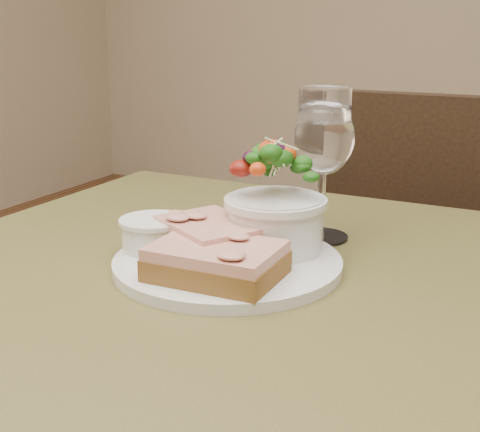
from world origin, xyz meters
The scene contains 9 objects.
cafe_table centered at (0.00, 0.00, 0.65)m, with size 0.80×0.80×0.75m.
chair_far centered at (0.12, 0.70, 0.29)m, with size 0.42×0.42×0.90m.
dinner_plate centered at (-0.02, 0.03, 0.76)m, with size 0.25×0.25×0.01m, color silver.
sandwich_front centered at (-0.01, -0.02, 0.78)m, with size 0.13×0.10×0.03m.
sandwich_back centered at (-0.05, 0.03, 0.79)m, with size 0.14×0.13×0.03m.
ramekin centered at (-0.12, 0.02, 0.78)m, with size 0.07×0.07×0.04m.
salad_bowl centered at (0.01, 0.08, 0.82)m, with size 0.11×0.11×0.13m.
garnish centered at (-0.10, 0.10, 0.77)m, with size 0.05×0.04×0.02m.
wine_glass centered at (0.03, 0.18, 0.87)m, with size 0.08×0.08×0.18m.
Camera 1 is at (0.31, -0.59, 1.02)m, focal length 50.00 mm.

